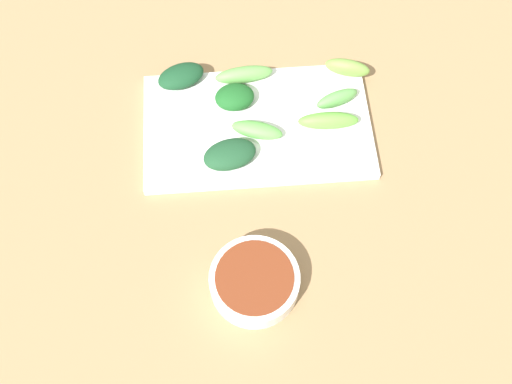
% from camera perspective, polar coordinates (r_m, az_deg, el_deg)
% --- Properties ---
extents(tabletop, '(2.10, 2.10, 0.02)m').
position_cam_1_polar(tabletop, '(0.82, -1.27, -1.25)').
color(tabletop, '#9B7851').
rests_on(tabletop, ground).
extents(sauce_bowl, '(0.11, 0.11, 0.03)m').
position_cam_1_polar(sauce_bowl, '(0.75, -0.14, -8.23)').
color(sauce_bowl, white).
rests_on(sauce_bowl, tabletop).
extents(serving_plate, '(0.19, 0.31, 0.01)m').
position_cam_1_polar(serving_plate, '(0.86, 0.12, 6.10)').
color(serving_plate, white).
rests_on(serving_plate, tabletop).
extents(broccoli_stalk_0, '(0.04, 0.07, 0.03)m').
position_cam_1_polar(broccoli_stalk_0, '(0.91, 8.44, 11.30)').
color(broccoli_stalk_0, '#729E41').
rests_on(broccoli_stalk_0, serving_plate).
extents(broccoli_stalk_1, '(0.04, 0.07, 0.02)m').
position_cam_1_polar(broccoli_stalk_1, '(0.84, 0.10, 5.75)').
color(broccoli_stalk_1, '#60B54C').
rests_on(broccoli_stalk_1, serving_plate).
extents(broccoli_leafy_2, '(0.05, 0.06, 0.03)m').
position_cam_1_polar(broccoli_leafy_2, '(0.87, -2.12, 8.75)').
color(broccoli_leafy_2, '#1B5922').
rests_on(broccoli_leafy_2, serving_plate).
extents(broccoli_stalk_3, '(0.04, 0.07, 0.02)m').
position_cam_1_polar(broccoli_stalk_3, '(0.88, 7.50, 8.56)').
color(broccoli_stalk_3, '#5FA350').
rests_on(broccoli_stalk_3, serving_plate).
extents(broccoli_leafy_4, '(0.06, 0.08, 0.02)m').
position_cam_1_polar(broccoli_leafy_4, '(0.82, -2.44, 3.49)').
color(broccoli_leafy_4, '#1D4A2A').
rests_on(broccoli_leafy_4, serving_plate).
extents(broccoli_stalk_5, '(0.03, 0.08, 0.02)m').
position_cam_1_polar(broccoli_stalk_5, '(0.85, 6.69, 6.56)').
color(broccoli_stalk_5, '#64B53F').
rests_on(broccoli_stalk_5, serving_plate).
extents(broccoli_stalk_6, '(0.03, 0.08, 0.02)m').
position_cam_1_polar(broccoli_stalk_6, '(0.89, -1.12, 10.79)').
color(broccoli_stalk_6, '#66AB4F').
rests_on(broccoli_stalk_6, serving_plate).
extents(broccoli_leafy_7, '(0.06, 0.08, 0.02)m').
position_cam_1_polar(broccoli_leafy_7, '(0.90, -6.95, 10.58)').
color(broccoli_leafy_7, '#174425').
rests_on(broccoli_leafy_7, serving_plate).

